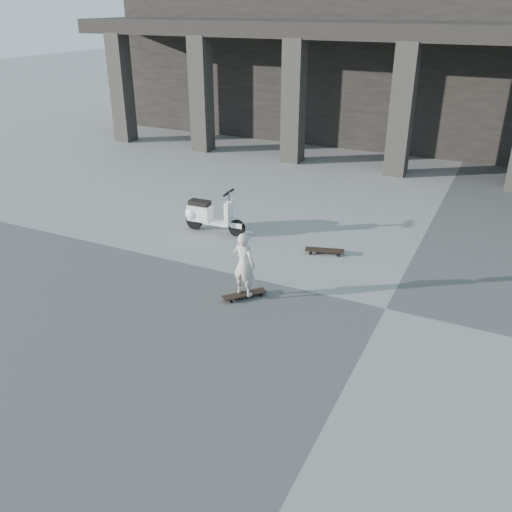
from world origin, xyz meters
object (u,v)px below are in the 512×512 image
at_px(child, 244,264).
at_px(scooter, 205,214).
at_px(longboard, 244,294).
at_px(skateboard_spare, 325,251).

xyz_separation_m(child, scooter, (-2.34, 2.51, -0.27)).
height_order(longboard, skateboard_spare, skateboard_spare).
bearing_deg(skateboard_spare, scooter, 163.65).
relative_size(longboard, skateboard_spare, 0.89).
bearing_deg(scooter, skateboard_spare, -3.02).
distance_m(child, scooter, 3.44).
distance_m(skateboard_spare, scooter, 3.05).
relative_size(child, scooter, 0.79).
height_order(longboard, scooter, scooter).
relative_size(longboard, scooter, 0.50).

